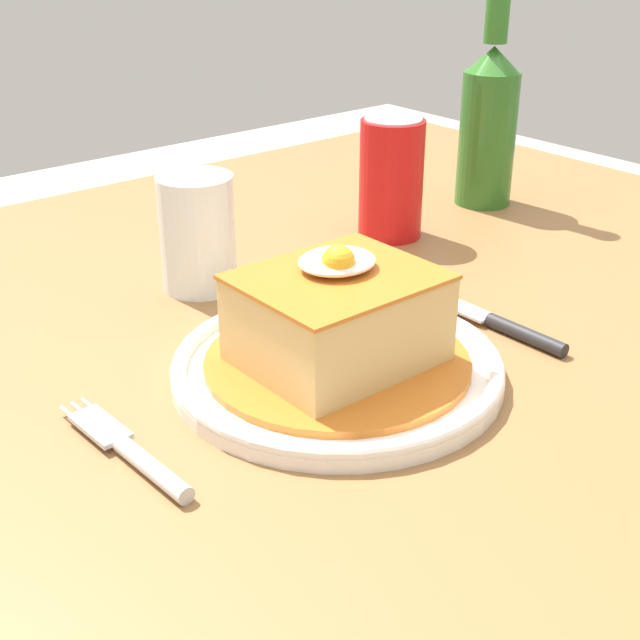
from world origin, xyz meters
name	(u,v)px	position (x,y,z in m)	size (l,w,h in m)	color
dining_table	(307,411)	(0.00, 0.00, 0.62)	(1.15, 0.86, 0.73)	olive
main_plate	(337,367)	(-0.07, -0.12, 0.74)	(0.25, 0.25, 0.02)	white
sandwich_meal	(338,324)	(-0.07, -0.12, 0.78)	(0.20, 0.20, 0.10)	#C66B23
fork	(135,454)	(-0.24, -0.12, 0.74)	(0.02, 0.14, 0.01)	silver
knife	(502,325)	(0.09, -0.15, 0.74)	(0.02, 0.17, 0.01)	#262628
soda_can	(391,178)	(0.17, 0.07, 0.79)	(0.07, 0.07, 0.12)	red
beer_bottle_green	(489,117)	(0.33, 0.08, 0.83)	(0.06, 0.06, 0.27)	#2D6B23
drinking_glass	(198,241)	(-0.05, 0.09, 0.78)	(0.07, 0.07, 0.10)	#3F2314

